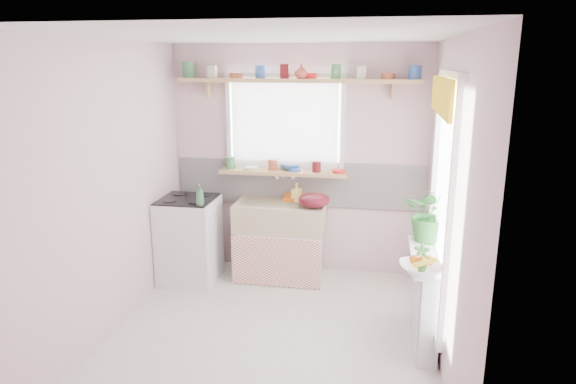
# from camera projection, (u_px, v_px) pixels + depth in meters

# --- Properties ---
(room) EXTENTS (3.20, 3.20, 3.20)m
(room) POSITION_uv_depth(u_px,v_px,m) (356.00, 165.00, 4.79)
(room) COLOR silver
(room) RESTS_ON ground
(sink_unit) EXTENTS (0.95, 0.65, 1.11)m
(sink_unit) POSITION_uv_depth(u_px,v_px,m) (281.00, 239.00, 5.58)
(sink_unit) COLOR white
(sink_unit) RESTS_ON ground
(cooker) EXTENTS (0.58, 0.58, 0.93)m
(cooker) POSITION_uv_depth(u_px,v_px,m) (189.00, 239.00, 5.50)
(cooker) COLOR white
(cooker) RESTS_ON ground
(radiator_ledge) EXTENTS (0.22, 0.95, 0.78)m
(radiator_ledge) POSITION_uv_depth(u_px,v_px,m) (425.00, 297.00, 4.30)
(radiator_ledge) COLOR white
(radiator_ledge) RESTS_ON ground
(windowsill) EXTENTS (1.40, 0.22, 0.04)m
(windowsill) POSITION_uv_depth(u_px,v_px,m) (284.00, 172.00, 5.58)
(windowsill) COLOR tan
(windowsill) RESTS_ON room
(pine_shelf) EXTENTS (2.52, 0.24, 0.04)m
(pine_shelf) POSITION_uv_depth(u_px,v_px,m) (297.00, 80.00, 5.30)
(pine_shelf) COLOR tan
(pine_shelf) RESTS_ON room
(shelf_crockery) EXTENTS (2.47, 0.11, 0.12)m
(shelf_crockery) POSITION_uv_depth(u_px,v_px,m) (295.00, 73.00, 5.28)
(shelf_crockery) COLOR #3F7F4C
(shelf_crockery) RESTS_ON pine_shelf
(sill_crockery) EXTENTS (1.35, 0.11, 0.12)m
(sill_crockery) POSITION_uv_depth(u_px,v_px,m) (279.00, 166.00, 5.57)
(sill_crockery) COLOR #3F7F4C
(sill_crockery) RESTS_ON windowsill
(dish_tray) EXTENTS (0.44, 0.35, 0.04)m
(dish_tray) POSITION_uv_depth(u_px,v_px,m) (303.00, 197.00, 5.63)
(dish_tray) COLOR orange
(dish_tray) RESTS_ON sink_unit
(colander) EXTENTS (0.41, 0.41, 0.15)m
(colander) POSITION_uv_depth(u_px,v_px,m) (314.00, 200.00, 5.29)
(colander) COLOR #530E1A
(colander) RESTS_ON sink_unit
(jade_plant) EXTENTS (0.53, 0.48, 0.50)m
(jade_plant) POSITION_uv_depth(u_px,v_px,m) (431.00, 214.00, 4.47)
(jade_plant) COLOR #2F702D
(jade_plant) RESTS_ON radiator_ledge
(fruit_bowl) EXTENTS (0.37, 0.37, 0.08)m
(fruit_bowl) POSITION_uv_depth(u_px,v_px,m) (421.00, 269.00, 3.83)
(fruit_bowl) COLOR silver
(fruit_bowl) RESTS_ON radiator_ledge
(herb_pot) EXTENTS (0.13, 0.09, 0.23)m
(herb_pot) POSITION_uv_depth(u_px,v_px,m) (422.00, 259.00, 3.81)
(herb_pot) COLOR #39702D
(herb_pot) RESTS_ON radiator_ledge
(soap_bottle_sink) EXTENTS (0.10, 0.11, 0.20)m
(soap_bottle_sink) POSITION_uv_depth(u_px,v_px,m) (297.00, 192.00, 5.50)
(soap_bottle_sink) COLOR #F3E96C
(soap_bottle_sink) RESTS_ON sink_unit
(sill_cup) EXTENTS (0.15, 0.15, 0.09)m
(sill_cup) POSITION_uv_depth(u_px,v_px,m) (273.00, 165.00, 5.64)
(sill_cup) COLOR beige
(sill_cup) RESTS_ON windowsill
(sill_bowl) EXTENTS (0.24, 0.24, 0.06)m
(sill_bowl) POSITION_uv_depth(u_px,v_px,m) (290.00, 167.00, 5.61)
(sill_bowl) COLOR #2F5899
(sill_bowl) RESTS_ON windowsill
(shelf_vase) EXTENTS (0.17, 0.17, 0.15)m
(shelf_vase) POSITION_uv_depth(u_px,v_px,m) (301.00, 71.00, 5.21)
(shelf_vase) COLOR #B74938
(shelf_vase) RESTS_ON pine_shelf
(cooker_bottle) EXTENTS (0.10, 0.10, 0.22)m
(cooker_bottle) POSITION_uv_depth(u_px,v_px,m) (200.00, 195.00, 5.11)
(cooker_bottle) COLOR #38714C
(cooker_bottle) RESTS_ON cooker
(fruit) EXTENTS (0.20, 0.14, 0.10)m
(fruit) POSITION_uv_depth(u_px,v_px,m) (422.00, 261.00, 3.82)
(fruit) COLOR orange
(fruit) RESTS_ON fruit_bowl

